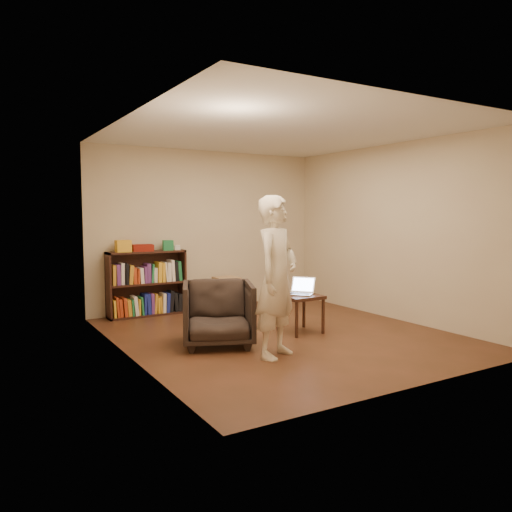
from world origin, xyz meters
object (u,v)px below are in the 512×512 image
stool (227,283)px  laptop (301,290)px  bookshelf (147,287)px  side_table (301,301)px  person (277,277)px  armchair (218,313)px

stool → laptop: bearing=-85.0°
bookshelf → side_table: bookshelf is taller
person → laptop: bearing=12.9°
bookshelf → stool: size_ratio=2.25×
stool → laptop: size_ratio=1.16×
armchair → bookshelf: bearing=117.7°
bookshelf → laptop: bookshelf is taller
stool → person: 2.82m
side_table → person: 1.26m
laptop → person: size_ratio=0.26×
armchair → laptop: (1.27, 0.07, 0.17)m
side_table → laptop: 0.15m
laptop → person: (-0.93, -0.82, 0.33)m
bookshelf → side_table: size_ratio=2.39×
bookshelf → armchair: (0.17, -2.13, -0.05)m
stool → side_table: stool is taller
side_table → bookshelf: bearing=123.6°
armchair → laptop: size_ratio=1.85×
stool → armchair: armchair is taller
stool → armchair: 2.22m
side_table → laptop: bearing=46.9°
stool → person: size_ratio=0.30×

